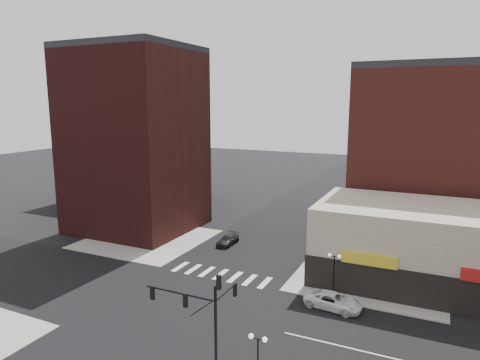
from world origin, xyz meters
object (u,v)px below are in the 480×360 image
at_px(street_lamp_ne, 334,264).
at_px(white_suv, 333,301).
at_px(dark_sedan_north, 228,240).
at_px(traffic_signal, 205,311).
at_px(street_lamp_se_a, 258,350).

distance_m(street_lamp_ne, white_suv, 3.47).
bearing_deg(dark_sedan_north, white_suv, -35.41).
height_order(traffic_signal, street_lamp_ne, traffic_signal).
relative_size(traffic_signal, street_lamp_se_a, 1.87).
height_order(street_lamp_ne, white_suv, street_lamp_ne).
height_order(street_lamp_se_a, dark_sedan_north, street_lamp_se_a).
xyz_separation_m(traffic_signal, white_suv, (5.31, 13.57, -4.25)).
xyz_separation_m(street_lamp_se_a, white_suv, (1.54, 13.74, -2.58)).
distance_m(traffic_signal, white_suv, 15.18).
bearing_deg(traffic_signal, street_lamp_ne, 73.25).
height_order(white_suv, dark_sedan_north, white_suv).
bearing_deg(white_suv, street_lamp_ne, 18.98).
bearing_deg(dark_sedan_north, street_lamp_se_a, -59.87).
distance_m(street_lamp_se_a, white_suv, 14.07).
bearing_deg(street_lamp_se_a, street_lamp_ne, 86.42).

